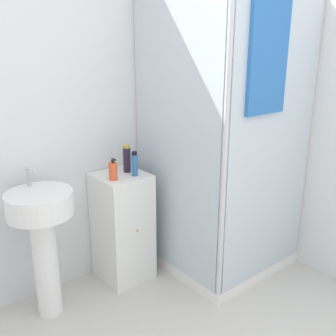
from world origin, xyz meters
TOP-DOWN VIEW (x-y plane):
  - wall_back at (0.00, 1.70)m, footprint 6.40×0.06m
  - shower_enclosure at (1.12, 1.10)m, footprint 0.96×0.99m
  - vanity_cabinet at (0.43, 1.47)m, footprint 0.36×0.40m
  - sink at (-0.21, 1.41)m, footprint 0.42×0.42m
  - soap_dispenser at (0.33, 1.41)m, footprint 0.06×0.06m
  - shampoo_bottle_tall_black at (0.50, 1.49)m, footprint 0.06×0.06m
  - shampoo_bottle_blue at (0.50, 1.39)m, footprint 0.04×0.04m

SIDE VIEW (x-z plane):
  - vanity_cabinet at x=0.43m, z-range 0.00..0.84m
  - shower_enclosure at x=1.12m, z-range -0.48..1.61m
  - sink at x=-0.21m, z-range 0.12..1.13m
  - soap_dispenser at x=0.33m, z-range 0.83..0.99m
  - shampoo_bottle_blue at x=0.50m, z-range 0.84..1.02m
  - shampoo_bottle_tall_black at x=0.50m, z-range 0.84..1.05m
  - wall_back at x=0.00m, z-range 0.00..2.50m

